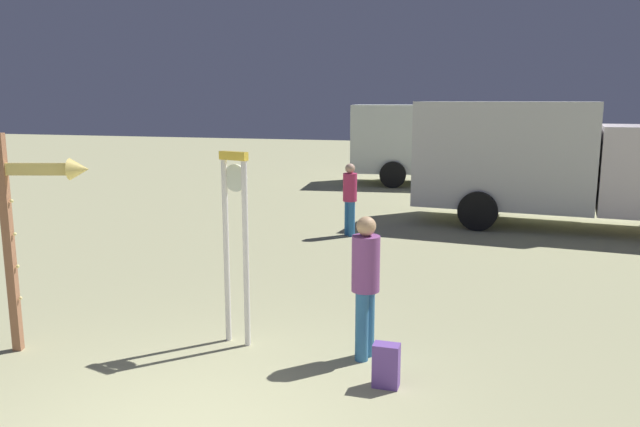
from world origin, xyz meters
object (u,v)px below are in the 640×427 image
object	(u,v)px
standing_clock	(236,233)
box_truck_near	(542,159)
box_truck_far	(442,141)
person_near_clock	(366,280)
backpack	(386,366)
person_distant	(350,196)
arrow_sign	(34,212)

from	to	relation	value
standing_clock	box_truck_near	bearing A→B (deg)	66.05
standing_clock	box_truck_far	bearing A→B (deg)	86.79
person_near_clock	backpack	size ratio (longest dim) A/B	3.58
backpack	box_truck_far	world-z (taller)	box_truck_far
box_truck_near	box_truck_far	world-z (taller)	box_truck_near
person_near_clock	person_distant	xyz separation A→B (m)	(-1.77, 6.31, -0.04)
arrow_sign	backpack	world-z (taller)	arrow_sign
person_near_clock	arrow_sign	bearing A→B (deg)	-166.55
arrow_sign	box_truck_far	distance (m)	16.55
box_truck_near	arrow_sign	bearing A→B (deg)	-121.99
backpack	box_truck_far	size ratio (longest dim) A/B	0.07
box_truck_near	box_truck_far	distance (m)	7.32
arrow_sign	box_truck_near	distance (m)	11.32
arrow_sign	person_distant	world-z (taller)	arrow_sign
person_near_clock	box_truck_far	size ratio (longest dim) A/B	0.24
box_truck_far	box_truck_near	bearing A→B (deg)	-65.74
backpack	arrow_sign	bearing A→B (deg)	-176.62
standing_clock	person_near_clock	bearing A→B (deg)	0.17
standing_clock	person_distant	world-z (taller)	standing_clock
arrow_sign	person_distant	distance (m)	7.51
backpack	box_truck_far	distance (m)	16.13
standing_clock	person_near_clock	xyz separation A→B (m)	(1.60, 0.00, -0.45)
box_truck_near	box_truck_far	bearing A→B (deg)	114.26
standing_clock	box_truck_near	distance (m)	9.54
person_near_clock	person_distant	distance (m)	6.56
person_distant	box_truck_near	distance (m)	4.75
person_near_clock	box_truck_far	distance (m)	15.42
arrow_sign	box_truck_far	world-z (taller)	box_truck_far
backpack	box_truck_near	size ratio (longest dim) A/B	0.07
person_near_clock	box_truck_near	world-z (taller)	box_truck_near
backpack	standing_clock	bearing A→B (deg)	161.96
standing_clock	arrow_sign	distance (m)	2.32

